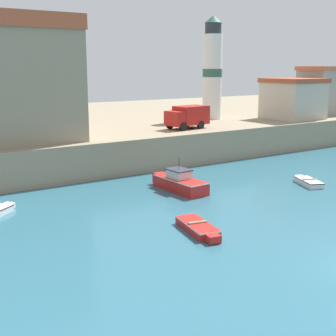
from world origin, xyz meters
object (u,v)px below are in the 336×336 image
dinghy_red_3 (198,227)px  motorboat_red_4 (179,182)px  harbor_shed_mid_row (293,98)px  harbor_shed_near_wharf (329,90)px  truck_on_quay (187,116)px  lighthouse (212,70)px  dinghy_white_0 (308,182)px

dinghy_red_3 → motorboat_red_4: 8.92m
dinghy_red_3 → harbor_shed_mid_row: 33.40m
harbor_shed_near_wharf → truck_on_quay: bearing=-175.8°
lighthouse → harbor_shed_mid_row: lighthouse is taller
motorboat_red_4 → lighthouse: bearing=45.0°
lighthouse → motorboat_red_4: bearing=-135.0°
dinghy_red_3 → lighthouse: (19.60, 23.23, 8.30)m
dinghy_white_0 → dinghy_red_3: 13.94m
harbor_shed_mid_row → truck_on_quay: 15.66m
dinghy_red_3 → motorboat_red_4: (4.21, 7.85, 0.35)m
truck_on_quay → lighthouse: bearing=36.5°
dinghy_white_0 → harbor_shed_mid_row: harbor_shed_mid_row is taller
harbor_shed_near_wharf → harbor_shed_mid_row: harbor_shed_near_wharf is taller
harbor_shed_near_wharf → harbor_shed_mid_row: (-8.00, -1.22, -0.68)m
dinghy_white_0 → motorboat_red_4: 10.16m
motorboat_red_4 → harbor_shed_mid_row: bearing=23.7°
dinghy_white_0 → dinghy_red_3: bearing=-164.8°
dinghy_white_0 → harbor_shed_mid_row: (14.15, 14.46, 5.08)m
motorboat_red_4 → harbor_shed_near_wharf: harbor_shed_near_wharf is taller
dinghy_white_0 → lighthouse: lighthouse is taller
harbor_shed_mid_row → dinghy_red_3: bearing=-146.7°
dinghy_red_3 → harbor_shed_mid_row: size_ratio=0.67×
dinghy_white_0 → truck_on_quay: truck_on_quay is taller
dinghy_red_3 → truck_on_quay: size_ratio=0.88×
dinghy_white_0 → harbor_shed_near_wharf: bearing=35.3°
dinghy_white_0 → truck_on_quay: size_ratio=0.73×
dinghy_white_0 → truck_on_quay: bearing=96.0°
dinghy_white_0 → harbor_shed_near_wharf: size_ratio=0.40×
truck_on_quay → motorboat_red_4: bearing=-128.6°
dinghy_white_0 → dinghy_red_3: dinghy_red_3 is taller
lighthouse → truck_on_quay: bearing=-143.5°
harbor_shed_near_wharf → truck_on_quay: (-23.61, -1.73, -1.81)m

